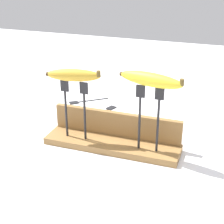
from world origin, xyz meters
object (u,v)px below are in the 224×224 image
object	(u,v)px
fork_stand_right	(149,113)
banana_raised_left	(74,75)
fork_fallen_near	(83,101)
fork_fallen_far	(104,111)
fork_stand_left	(75,105)
banana_raised_right	(151,80)

from	to	relation	value
fork_stand_right	banana_raised_left	distance (m)	0.25
fork_stand_right	banana_raised_left	world-z (taller)	banana_raised_left
fork_fallen_near	fork_fallen_far	distance (m)	0.13
fork_stand_right	fork_fallen_far	distance (m)	0.38
fork_stand_left	fork_stand_right	world-z (taller)	fork_stand_right
banana_raised_left	banana_raised_right	bearing A→B (deg)	0.01
banana_raised_left	fork_stand_right	bearing A→B (deg)	0.00
banana_raised_right	fork_fallen_far	xyz separation A→B (m)	(-0.24, 0.26, -0.24)
banana_raised_left	banana_raised_right	distance (m)	0.23
fork_stand_right	fork_fallen_near	world-z (taller)	fork_stand_right
banana_raised_right	fork_fallen_far	bearing A→B (deg)	132.60
banana_raised_right	fork_fallen_near	bearing A→B (deg)	137.25
banana_raised_right	fork_fallen_near	xyz separation A→B (m)	(-0.35, 0.32, -0.24)
fork_stand_right	banana_raised_left	bearing A→B (deg)	-180.00
banana_raised_left	fork_fallen_far	xyz separation A→B (m)	(-0.01, 0.26, -0.22)
banana_raised_left	fork_fallen_far	size ratio (longest dim) A/B	1.01
fork_stand_left	banana_raised_right	distance (m)	0.26
fork_stand_left	banana_raised_left	bearing A→B (deg)	-167.95
fork_stand_left	fork_fallen_near	distance (m)	0.37
fork_stand_right	fork_fallen_far	size ratio (longest dim) A/B	1.20
fork_stand_left	fork_stand_right	xyz separation A→B (m)	(0.23, 0.00, 0.01)
fork_stand_left	banana_raised_right	bearing A→B (deg)	0.00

